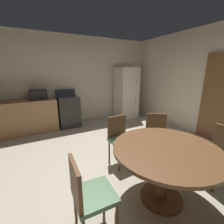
# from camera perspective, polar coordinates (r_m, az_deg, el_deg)

# --- Properties ---
(ground_plane) EXTENTS (14.00, 14.00, 0.00)m
(ground_plane) POSITION_cam_1_polar(r_m,az_deg,el_deg) (2.83, 3.26, -20.67)
(ground_plane) COLOR #A89E89
(wall_back) EXTENTS (5.57, 0.12, 2.70)m
(wall_back) POSITION_cam_1_polar(r_m,az_deg,el_deg) (5.09, -14.62, 11.44)
(wall_back) COLOR beige
(wall_back) RESTS_ON ground
(wall_right) EXTENTS (0.12, 5.49, 2.70)m
(wall_right) POSITION_cam_1_polar(r_m,az_deg,el_deg) (4.47, 32.94, 8.99)
(wall_right) COLOR beige
(wall_right) RESTS_ON ground
(kitchen_counter) EXTENTS (1.85, 0.60, 0.90)m
(kitchen_counter) POSITION_cam_1_polar(r_m,az_deg,el_deg) (4.71, -31.34, -1.81)
(kitchen_counter) COLOR #9E754C
(kitchen_counter) RESTS_ON ground
(oven_range) EXTENTS (0.60, 0.60, 1.10)m
(oven_range) POSITION_cam_1_polar(r_m,az_deg,el_deg) (4.78, -16.08, 0.35)
(oven_range) COLOR #2D2B28
(oven_range) RESTS_ON ground
(refrigerator) EXTENTS (0.68, 0.68, 1.76)m
(refrigerator) POSITION_cam_1_polar(r_m,az_deg,el_deg) (5.43, 5.35, 7.10)
(refrigerator) COLOR silver
(refrigerator) RESTS_ON ground
(microwave) EXTENTS (0.44, 0.32, 0.26)m
(microwave) POSITION_cam_1_polar(r_m,az_deg,el_deg) (4.58, -26.05, 5.94)
(microwave) COLOR black
(microwave) RESTS_ON kitchen_counter
(door_panelled) EXTENTS (0.05, 0.84, 2.04)m
(door_panelled) POSITION_cam_1_polar(r_m,az_deg,el_deg) (4.26, 35.59, 3.87)
(door_panelled) COLOR brown
(door_panelled) RESTS_ON ground
(dining_table) EXTENTS (1.31, 1.31, 0.76)m
(dining_table) POSITION_cam_1_polar(r_m,az_deg,el_deg) (2.08, 19.37, -16.12)
(dining_table) COLOR brown
(dining_table) RESTS_ON ground
(chair_northeast) EXTENTS (0.56, 0.56, 0.87)m
(chair_northeast) POSITION_cam_1_polar(r_m,az_deg,el_deg) (3.01, 16.22, -7.97)
(chair_northeast) COLOR brown
(chair_northeast) RESTS_ON ground
(chair_east) EXTENTS (0.45, 0.45, 0.87)m
(chair_east) POSITION_cam_1_polar(r_m,az_deg,el_deg) (2.82, 35.33, -11.98)
(chair_east) COLOR brown
(chair_east) RESTS_ON ground
(chair_north) EXTENTS (0.42, 0.42, 0.87)m
(chair_north) POSITION_cam_1_polar(r_m,az_deg,el_deg) (2.78, 3.08, -9.35)
(chair_north) COLOR brown
(chair_north) RESTS_ON ground
(chair_west) EXTENTS (0.41, 0.41, 0.87)m
(chair_west) POSITION_cam_1_polar(r_m,az_deg,el_deg) (1.70, -9.08, -27.94)
(chair_west) COLOR brown
(chair_west) RESTS_ON ground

